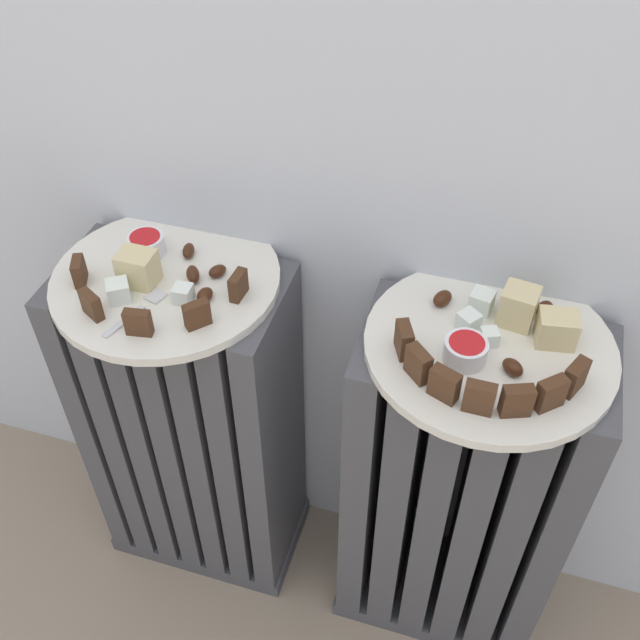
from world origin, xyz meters
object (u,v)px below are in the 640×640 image
object	(u,v)px
radiator_right	(455,496)
plate_right	(489,347)
radiator_left	(195,430)
jam_bowl_right	(466,350)
fork	(139,309)
jam_bowl_left	(146,244)
plate_left	(166,280)

from	to	relation	value
radiator_right	plate_right	bearing A→B (deg)	-63.43
radiator_left	jam_bowl_right	size ratio (longest dim) A/B	12.30
plate_right	fork	bearing A→B (deg)	-170.69
plate_right	jam_bowl_left	world-z (taller)	jam_bowl_left
radiator_left	plate_left	bearing A→B (deg)	116.57
jam_bowl_right	plate_left	bearing A→B (deg)	174.90
plate_right	fork	world-z (taller)	fork
jam_bowl_right	plate_right	bearing A→B (deg)	53.74
plate_left	jam_bowl_right	xyz separation A→B (m)	(0.38, -0.03, 0.02)
fork	plate_right	bearing A→B (deg)	9.31
radiator_left	jam_bowl_left	size ratio (longest dim) A/B	12.58
plate_left	radiator_right	bearing A→B (deg)	0.00
plate_left	plate_right	bearing A→B (deg)	0.00
radiator_right	plate_left	world-z (taller)	plate_left
radiator_left	jam_bowl_left	distance (m)	0.33
plate_right	radiator_right	bearing A→B (deg)	116.57
radiator_right	plate_left	distance (m)	0.50
jam_bowl_right	fork	xyz separation A→B (m)	(-0.38, -0.03, -0.01)
plate_right	jam_bowl_right	bearing A→B (deg)	-126.26
radiator_left	jam_bowl_left	bearing A→B (deg)	139.54
radiator_right	plate_left	xyz separation A→B (m)	(-0.40, -0.00, 0.30)
radiator_left	jam_bowl_right	bearing A→B (deg)	-5.10
plate_right	jam_bowl_right	world-z (taller)	jam_bowl_right
fork	radiator_left	bearing A→B (deg)	88.13
radiator_left	jam_bowl_right	world-z (taller)	jam_bowl_right
plate_left	jam_bowl_left	world-z (taller)	jam_bowl_left
jam_bowl_left	jam_bowl_right	distance (m)	0.42
plate_left	jam_bowl_left	size ratio (longest dim) A/B	6.10
fork	plate_left	bearing A→B (deg)	88.13
plate_left	jam_bowl_right	distance (m)	0.38
radiator_left	plate_right	distance (m)	0.50
radiator_left	fork	world-z (taller)	fork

